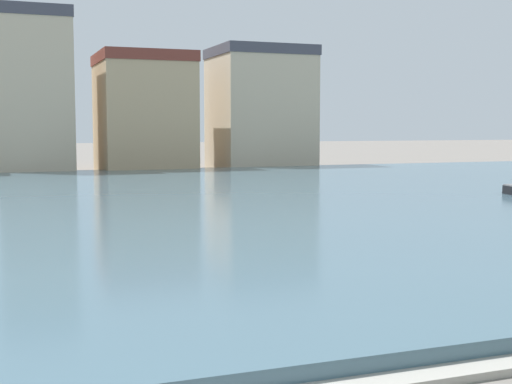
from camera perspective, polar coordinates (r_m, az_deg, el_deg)
harbor_water at (r=29.40m, az=-13.88°, el=-1.08°), size 85.14×42.30×0.36m
townhouse_corner_house at (r=52.40m, az=-17.73°, el=7.75°), size 5.16×6.41×11.61m
townhouse_end_terrace at (r=53.66m, az=-9.16°, el=6.41°), size 6.78×7.66×8.88m
townhouse_wide_warehouse at (r=56.91m, az=0.34°, el=6.86°), size 7.52×7.15×9.77m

